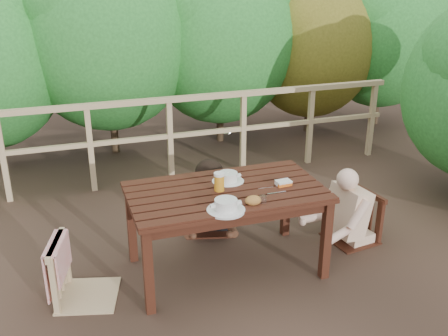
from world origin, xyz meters
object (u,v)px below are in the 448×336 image
object	(u,v)px
chair_right	(354,198)
bread_roll	(253,200)
soup_near	(226,205)
beer_glass	(219,183)
tumbler	(263,200)
chair_far	(209,184)
soup_far	(228,178)
butter_tub	(283,184)
table	(226,231)
woman	(209,172)
diner_right	(359,180)
chair_left	(83,244)

from	to	relation	value
chair_right	bread_roll	distance (m)	1.26
soup_near	beer_glass	size ratio (longest dim) A/B	1.73
tumbler	chair_right	bearing A→B (deg)	20.76
chair_far	soup_far	xyz separation A→B (m)	(-0.01, -0.57, 0.30)
butter_tub	soup_far	bearing A→B (deg)	147.09
soup_near	chair_right	bearing A→B (deg)	17.36
soup_far	bread_roll	distance (m)	0.46
bread_roll	butter_tub	world-z (taller)	bread_roll
table	woman	size ratio (longest dim) A/B	1.35
tumbler	woman	bearing A→B (deg)	95.74
soup_near	butter_tub	xyz separation A→B (m)	(0.59, 0.27, -0.02)
table	butter_tub	distance (m)	0.61
chair_right	soup_far	xyz separation A→B (m)	(-1.19, 0.06, 0.34)
table	woman	distance (m)	0.78
diner_right	soup_near	bearing A→B (deg)	98.76
beer_glass	chair_right	bearing A→B (deg)	4.10
table	soup_far	distance (m)	0.44
woman	beer_glass	distance (m)	0.79
chair_left	chair_far	world-z (taller)	chair_far
soup_far	tumbler	xyz separation A→B (m)	(0.12, -0.47, -0.01)
chair_far	woman	bearing A→B (deg)	104.78
chair_left	butter_tub	size ratio (longest dim) A/B	7.49
tumbler	chair_left	bearing A→B (deg)	168.23
table	chair_far	world-z (taller)	chair_far
chair_left	diner_right	bearing A→B (deg)	-72.00
diner_right	soup_far	world-z (taller)	diner_right
soup_near	tumbler	world-z (taller)	soup_near
chair_left	woman	bearing A→B (deg)	-42.44
bread_roll	soup_far	bearing A→B (deg)	95.20
chair_left	soup_far	distance (m)	1.26
soup_near	butter_tub	bearing A→B (deg)	24.71
table	woman	world-z (taller)	woman
woman	tumbler	bearing A→B (deg)	110.52
butter_tub	soup_near	bearing A→B (deg)	-158.76
table	chair_right	world-z (taller)	chair_right
table	butter_tub	world-z (taller)	butter_tub
soup_far	soup_near	bearing A→B (deg)	-110.64
chair_left	bread_roll	bearing A→B (deg)	-87.07
chair_right	soup_near	xyz separation A→B (m)	(-1.38, -0.43, 0.34)
diner_right	bread_roll	world-z (taller)	diner_right
chair_left	butter_tub	bearing A→B (deg)	-76.17
soup_far	beer_glass	world-z (taller)	beer_glass
chair_right	soup_far	bearing A→B (deg)	-101.34
chair_far	bread_roll	bearing A→B (deg)	-73.48
chair_right	woman	world-z (taller)	woman
chair_left	diner_right	distance (m)	2.44
soup_near	tumbler	size ratio (longest dim) A/B	4.14
chair_far	diner_right	xyz separation A→B (m)	(1.21, -0.63, 0.13)
diner_right	tumbler	xyz separation A→B (m)	(-1.10, -0.41, 0.16)
chair_far	soup_far	size ratio (longest dim) A/B	3.51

